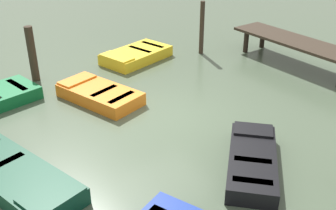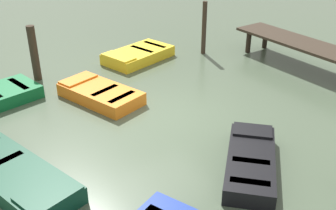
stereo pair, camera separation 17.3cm
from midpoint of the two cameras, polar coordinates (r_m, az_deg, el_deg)
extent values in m
plane|color=#475642|center=(11.93, -0.42, -1.50)|extent=(80.00, 80.00, 0.00)
cube|color=#33281E|center=(16.05, 17.65, 8.41)|extent=(5.55, 1.85, 0.10)
cylinder|color=black|center=(17.85, 12.89, 9.24)|extent=(0.20, 0.20, 0.85)
cylinder|color=black|center=(17.14, 10.64, 8.72)|extent=(0.20, 0.20, 0.85)
cube|color=black|center=(9.78, 11.27, -7.83)|extent=(2.82, 2.71, 0.40)
cube|color=gray|center=(9.70, 11.34, -7.15)|extent=(2.35, 2.25, 0.04)
cube|color=black|center=(10.59, 11.48, -3.43)|extent=(1.12, 1.14, 0.06)
cube|color=#776E5D|center=(9.51, 11.34, -7.66)|extent=(0.72, 0.76, 0.04)
cube|color=#776E5D|center=(8.88, 11.26, -10.49)|extent=(0.72, 0.76, 0.04)
cube|color=#B06E1E|center=(13.85, -20.84, 2.62)|extent=(1.16, 0.49, 0.04)
cube|color=#0C3823|center=(9.86, -21.61, -9.14)|extent=(4.04, 2.48, 0.40)
cube|color=maroon|center=(9.78, -21.75, -8.48)|extent=(3.40, 2.03, 0.04)
cube|color=#0C3823|center=(8.65, -16.71, -11.98)|extent=(1.18, 1.38, 0.06)
cube|color=maroon|center=(9.98, -22.64, -7.62)|extent=(0.52, 1.02, 0.04)
cube|color=gold|center=(16.07, -4.77, 7.00)|extent=(2.26, 3.02, 0.40)
cube|color=#4C3319|center=(16.03, -4.79, 7.47)|extent=(1.82, 2.54, 0.04)
cube|color=gold|center=(15.32, -7.57, 6.73)|extent=(1.45, 0.98, 0.06)
cube|color=#42301E|center=(16.15, -4.29, 7.79)|extent=(1.16, 0.55, 0.04)
cube|color=#42301E|center=(16.65, -2.50, 8.45)|extent=(1.16, 0.55, 0.04)
cube|color=orange|center=(12.93, -9.94, 1.46)|extent=(2.99, 2.19, 0.40)
cube|color=black|center=(12.87, -9.99, 2.02)|extent=(2.51, 1.77, 0.04)
cube|color=orange|center=(13.58, -13.05, 3.50)|extent=(0.97, 1.33, 0.06)
cube|color=black|center=(12.72, -9.38, 1.95)|extent=(0.55, 1.04, 0.04)
cube|color=black|center=(12.23, -6.99, 1.05)|extent=(0.55, 1.04, 0.04)
cylinder|color=#33281E|center=(16.55, 4.48, 10.78)|extent=(0.18, 0.18, 2.14)
cylinder|color=#33281E|center=(14.70, -18.90, 6.80)|extent=(0.28, 0.28, 1.93)
camera|label=1|loc=(0.09, -90.42, -0.22)|focal=43.30mm
camera|label=2|loc=(0.09, 89.58, 0.22)|focal=43.30mm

